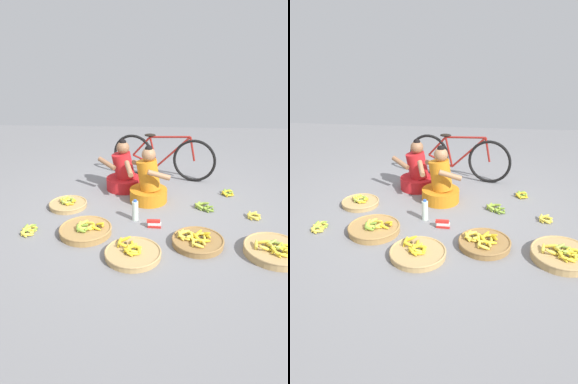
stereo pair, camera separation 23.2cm
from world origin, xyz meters
TOP-DOWN VIEW (x-y plane):
  - ground_plane at (0.00, 0.00)m, footprint 10.00×10.00m
  - vendor_woman_front at (0.03, 0.30)m, footprint 0.65×0.52m
  - vendor_woman_behind at (-0.36, 0.72)m, footprint 0.75×0.52m
  - bicycle_leaning at (0.22, 1.23)m, footprint 1.66×0.48m
  - banana_basket_front_center at (-0.07, -1.08)m, footprint 0.59×0.59m
  - banana_basket_front_right at (1.41, -0.96)m, footprint 0.64×0.64m
  - banana_basket_back_left at (-0.65, -0.65)m, footprint 0.61×0.61m
  - banana_basket_mid_left at (-1.04, 0.04)m, footprint 0.51×0.51m
  - banana_basket_front_left at (0.62, -0.82)m, footprint 0.57×0.57m
  - loose_bananas_near_vendor at (0.79, 0.09)m, footprint 0.27×0.29m
  - loose_bananas_near_bicycle at (1.19, 0.58)m, footprint 0.20×0.23m
  - loose_bananas_mid_right at (1.39, -0.15)m, footprint 0.19×0.20m
  - loose_bananas_back_right at (-1.32, -0.66)m, footprint 0.19×0.28m
  - water_bottle at (-0.10, -0.28)m, footprint 0.08×0.08m
  - packet_carton_stack at (0.14, -0.45)m, footprint 0.17×0.07m

SIDE VIEW (x-z plane):
  - ground_plane at x=0.00m, z-range 0.00..0.00m
  - loose_bananas_back_right at x=-1.32m, z-range -0.01..0.07m
  - loose_bananas_mid_right at x=1.39m, z-range -0.01..0.07m
  - loose_bananas_near_bicycle at x=1.19m, z-range -0.01..0.07m
  - loose_bananas_near_vendor at x=0.79m, z-range -0.02..0.08m
  - banana_basket_front_center at x=-0.07m, z-range -0.03..0.12m
  - banana_basket_mid_left at x=-1.04m, z-range -0.03..0.11m
  - packet_carton_stack at x=0.14m, z-range 0.00..0.09m
  - banana_basket_front_left at x=0.62m, z-range -0.03..0.13m
  - banana_basket_back_left at x=-0.65m, z-range -0.02..0.12m
  - banana_basket_front_right at x=1.41m, z-range -0.03..0.13m
  - water_bottle at x=-0.10m, z-range -0.01..0.27m
  - vendor_woman_behind at x=-0.36m, z-range -0.14..0.63m
  - vendor_woman_front at x=0.03m, z-range -0.14..0.66m
  - bicycle_leaning at x=0.22m, z-range -0.01..0.73m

